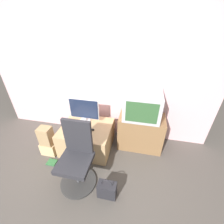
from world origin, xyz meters
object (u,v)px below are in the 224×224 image
crt_tv (142,105)px  cardboard_box_lower (50,148)px  main_monitor (84,111)px  keyboard (82,128)px  office_chair (77,160)px  book (52,162)px  mouse (93,130)px  handbag (107,190)px

crt_tv → cardboard_box_lower: bearing=-160.1°
main_monitor → crt_tv: size_ratio=0.91×
keyboard → crt_tv: 1.16m
office_chair → crt_tv: bearing=49.3°
keyboard → office_chair: bearing=-75.1°
office_chair → keyboard: bearing=104.9°
crt_tv → book: bearing=-151.3°
main_monitor → office_chair: (0.20, -0.88, -0.29)m
main_monitor → office_chair: 0.95m
mouse → crt_tv: (0.81, 0.35, 0.41)m
crt_tv → handbag: 1.44m
keyboard → mouse: 0.21m
mouse → cardboard_box_lower: (-0.81, -0.24, -0.39)m
keyboard → handbag: (0.66, -0.82, -0.37)m
cardboard_box_lower → handbag: (1.25, -0.56, 0.01)m
book → handbag: bearing=-17.5°
handbag → book: handbag is taller
cardboard_box_lower → book: (0.15, -0.22, -0.11)m
mouse → book: bearing=-145.4°
main_monitor → book: bearing=-120.8°
main_monitor → cardboard_box_lower: 0.97m
keyboard → office_chair: (0.17, -0.65, -0.06)m
book → office_chair: bearing=-16.7°
main_monitor → keyboard: bearing=-83.6°
mouse → handbag: mouse is taller
main_monitor → mouse: main_monitor is taller
main_monitor → cardboard_box_lower: (-0.57, -0.48, -0.61)m
main_monitor → keyboard: (0.03, -0.23, -0.23)m
office_chair → book: (-0.62, 0.18, -0.43)m
cardboard_box_lower → handbag: 1.38m
keyboard → crt_tv: bearing=18.1°
crt_tv → office_chair: crt_tv is taller
crt_tv → office_chair: 1.39m
keyboard → mouse: size_ratio=5.29×
mouse → office_chair: size_ratio=0.05×
main_monitor → office_chair: office_chair is taller
keyboard → cardboard_box_lower: (-0.59, -0.25, -0.38)m
keyboard → book: bearing=-133.3°
handbag → book: 1.16m
main_monitor → handbag: size_ratio=1.63×
office_chair → book: 0.78m
main_monitor → cardboard_box_lower: bearing=-139.6°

